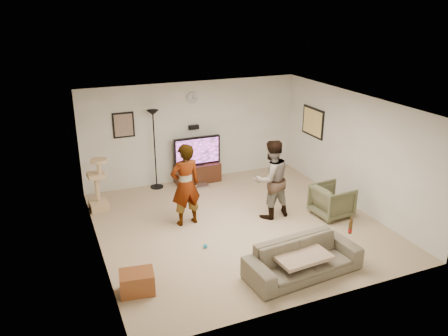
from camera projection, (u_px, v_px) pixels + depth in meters
name	position (u px, v px, depth m)	size (l,w,h in m)	color
floor	(238.00, 225.00, 9.25)	(5.50, 5.50, 0.02)	tan
ceiling	(239.00, 104.00, 8.37)	(5.50, 5.50, 0.02)	silver
wall_back	(193.00, 132.00, 11.19)	(5.50, 0.04, 2.50)	beige
wall_front	(318.00, 229.00, 6.43)	(5.50, 0.04, 2.50)	beige
wall_left	(94.00, 188.00, 7.82)	(0.04, 5.50, 2.50)	beige
wall_right	(354.00, 150.00, 9.80)	(0.04, 5.50, 2.50)	beige
wall_clock	(193.00, 98.00, 10.86)	(0.26, 0.26, 0.04)	silver
wall_speaker	(194.00, 127.00, 11.09)	(0.25, 0.10, 0.10)	black
picture_back	(124.00, 125.00, 10.43)	(0.42, 0.03, 0.52)	#786354
picture_right	(313.00, 122.00, 11.09)	(0.03, 0.78, 0.62)	#E7C56F
tv_stand	(197.00, 173.00, 11.33)	(1.13, 0.45, 0.47)	#33190E
console_box	(200.00, 186.00, 11.04)	(0.40, 0.30, 0.07)	silver
tv	(197.00, 151.00, 11.13)	(1.19, 0.08, 0.71)	black
tv_screen	(198.00, 151.00, 11.09)	(1.10, 0.01, 0.62)	#E44DE3
floor_lamp	(155.00, 150.00, 10.74)	(0.32, 0.32, 1.93)	black
cat_tree	(97.00, 185.00, 9.68)	(0.38, 0.38, 1.19)	tan
person_left	(185.00, 185.00, 8.99)	(0.63, 0.41, 1.71)	#9C9C9C
person_right	(271.00, 179.00, 9.31)	(0.82, 0.64, 1.69)	#2C4A93
sofa	(303.00, 259.00, 7.48)	(1.98, 0.77, 0.58)	brown
throw_blanket	(300.00, 254.00, 7.42)	(0.90, 0.70, 0.06)	tan
beer_bottle	(350.00, 227.00, 7.66)	(0.06, 0.06, 0.25)	#4C3312
armchair	(332.00, 201.00, 9.51)	(0.73, 0.75, 0.68)	#4F5137
side_table	(137.00, 282.00, 7.04)	(0.53, 0.40, 0.35)	brown
toy_ball	(205.00, 246.00, 8.35)	(0.08, 0.08, 0.08)	teal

